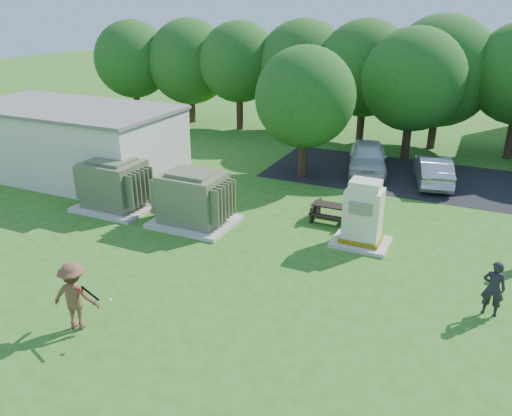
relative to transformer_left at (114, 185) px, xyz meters
The scene contains 14 objects.
ground 7.96m from the transformer_left, 34.70° to the right, with size 120.00×120.00×0.00m, color #2D6619.
service_building 5.19m from the transformer_left, 150.95° to the left, with size 10.00×5.00×3.20m, color beige.
service_building_roof 5.64m from the transformer_left, 150.95° to the left, with size 10.20×5.20×0.15m, color slate.
parking_strip 16.25m from the transformer_left, 33.69° to the left, with size 20.00×6.00×0.01m, color #232326.
transformer_left is the anchor object (origin of this frame).
transformer_right 3.70m from the transformer_left, ahead, with size 3.00×2.40×2.07m.
generator_cabinet 9.89m from the transformer_left, ahead, with size 1.91×1.56×2.32m.
picnic_table 8.74m from the transformer_left, 15.83° to the left, with size 1.57×1.18×0.67m.
batter 8.15m from the transformer_left, 57.30° to the right, with size 1.20×0.69×1.85m, color brown.
person_by_generator 14.12m from the transformer_left, ahead, with size 0.58×0.38×1.59m, color black.
car_white 12.14m from the transformer_left, 47.64° to the left, with size 1.76×4.38×1.49m, color silver.
car_silver_a 14.15m from the transformer_left, 37.05° to the left, with size 1.40×4.02×1.32m, color #A9A8AD.
batting_equipment 8.54m from the transformer_left, 54.11° to the right, with size 1.09×0.35×0.20m.
tree_row 16.56m from the transformer_left, 59.50° to the left, with size 41.30×13.30×7.30m.
Camera 1 is at (6.56, -10.21, 7.77)m, focal length 35.00 mm.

